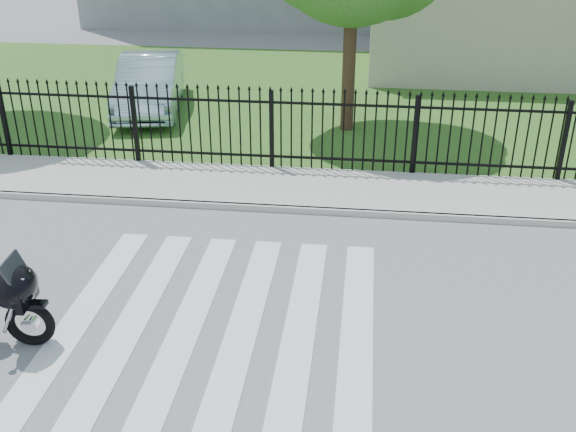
# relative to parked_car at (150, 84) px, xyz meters

# --- Properties ---
(ground) EXTENTS (120.00, 120.00, 0.00)m
(ground) POSITION_rel_parked_car_xyz_m (3.93, -9.99, -0.75)
(ground) COLOR slate
(ground) RESTS_ON ground
(crosswalk) EXTENTS (5.00, 5.50, 0.01)m
(crosswalk) POSITION_rel_parked_car_xyz_m (3.93, -9.99, -0.75)
(crosswalk) COLOR silver
(crosswalk) RESTS_ON ground
(sidewalk) EXTENTS (40.00, 2.00, 0.12)m
(sidewalk) POSITION_rel_parked_car_xyz_m (3.93, -4.99, -0.69)
(sidewalk) COLOR #ADAAA3
(sidewalk) RESTS_ON ground
(curb) EXTENTS (40.00, 0.12, 0.12)m
(curb) POSITION_rel_parked_car_xyz_m (3.93, -5.99, -0.69)
(curb) COLOR #ADAAA3
(curb) RESTS_ON ground
(grass_strip) EXTENTS (40.00, 12.00, 0.02)m
(grass_strip) POSITION_rel_parked_car_xyz_m (3.93, 2.01, -0.74)
(grass_strip) COLOR #2C6121
(grass_strip) RESTS_ON ground
(iron_fence) EXTENTS (26.00, 0.04, 1.80)m
(iron_fence) POSITION_rel_parked_car_xyz_m (3.93, -3.99, 0.15)
(iron_fence) COLOR black
(iron_fence) RESTS_ON ground
(building_low) EXTENTS (10.00, 6.00, 3.50)m
(building_low) POSITION_rel_parked_car_xyz_m (10.93, 6.01, 1.00)
(building_low) COLOR beige
(building_low) RESTS_ON ground
(parked_car) EXTENTS (2.37, 4.67, 1.47)m
(parked_car) POSITION_rel_parked_car_xyz_m (0.00, 0.00, 0.00)
(parked_car) COLOR silver
(parked_car) RESTS_ON grass_strip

